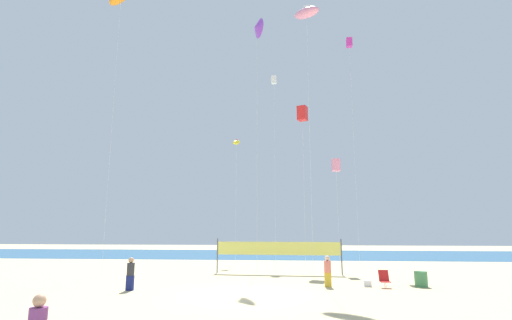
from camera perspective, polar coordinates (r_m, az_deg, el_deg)
ground_plane at (r=19.09m, az=-1.80°, el=-19.39°), size 120.00×120.00×0.00m
ocean_band at (r=49.70m, az=2.64°, el=-13.82°), size 120.00×20.00×0.01m
beachgoer_charcoal_shirt at (r=21.19m, az=-18.17°, el=-15.64°), size 0.37×0.37×1.62m
beachgoer_coral_shirt at (r=21.82m, az=10.61°, el=-15.79°), size 0.37×0.37×1.63m
folding_beach_chair at (r=22.31m, az=18.55°, el=-16.37°), size 0.52×0.65×0.89m
trash_barrel at (r=23.29m, az=23.34°, el=-15.96°), size 0.67×0.67×0.80m
volleyball_net at (r=27.58m, az=3.28°, el=-13.18°), size 8.77×0.61×2.40m
beach_handbag at (r=22.44m, az=16.27°, el=-17.25°), size 0.39×0.20×0.31m
kite_yellow_inflatable at (r=38.46m, az=-2.93°, el=2.59°), size 0.87×1.46×12.05m
kite_pink_inflatable at (r=31.79m, az=7.53°, el=20.86°), size 2.35×2.16×20.08m
kite_magenta_box at (r=41.11m, az=13.70°, el=16.47°), size 0.58×0.58×21.93m
kite_red_box at (r=33.60m, az=6.91°, el=6.87°), size 0.99×0.99×13.55m
kite_violet_delta at (r=34.78m, az=0.14°, el=19.03°), size 1.22×1.73×20.95m
kite_pink_box at (r=31.20m, az=11.81°, el=-0.76°), size 0.66×0.66×8.59m
kite_white_box at (r=41.33m, az=2.70°, el=11.67°), size 0.59×0.59×19.03m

